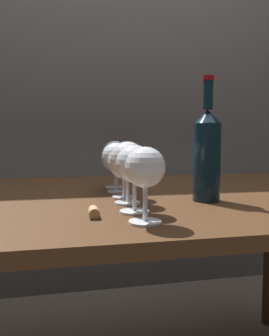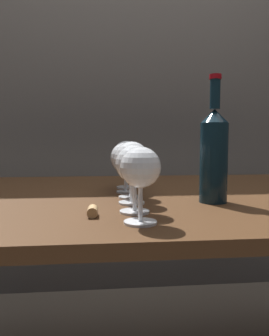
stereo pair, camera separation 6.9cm
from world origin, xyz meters
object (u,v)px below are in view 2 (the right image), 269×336
at_px(wine_glass_merlot, 132,160).
at_px(wine_bottle, 214,153).
at_px(wine_glass_pinot, 134,166).
at_px(wine_glass_rose, 140,170).
at_px(wine_glass_chardonnay, 131,163).
at_px(cork, 92,211).
at_px(wine_glass_port, 125,159).
at_px(wine_glass_cabernet, 126,154).

relative_size(wine_glass_merlot, wine_bottle, 0.48).
bearing_deg(wine_glass_pinot, wine_bottle, 25.30).
height_order(wine_glass_rose, wine_glass_pinot, wine_glass_pinot).
distance_m(wine_glass_chardonnay, cork, 0.25).
height_order(wine_glass_port, wine_bottle, wine_bottle).
distance_m(wine_glass_port, wine_bottle, 0.28).
relative_size(wine_glass_rose, wine_glass_merlot, 0.94).
bearing_deg(wine_glass_rose, wine_glass_cabernet, 89.12).
height_order(wine_glass_merlot, cork, wine_glass_merlot).
height_order(wine_glass_rose, wine_glass_port, wine_glass_port).
xyz_separation_m(wine_glass_rose, wine_glass_pinot, (-0.00, 0.09, 0.00)).
bearing_deg(wine_glass_merlot, cork, -126.32).
bearing_deg(wine_glass_rose, wine_glass_chardonnay, 88.85).
xyz_separation_m(wine_glass_port, cork, (-0.09, -0.31, -0.09)).
relative_size(wine_glass_port, cork, 3.65).
xyz_separation_m(wine_glass_pinot, cork, (-0.09, -0.03, -0.09)).
xyz_separation_m(wine_glass_rose, wine_glass_cabernet, (0.01, 0.47, 0.01)).
distance_m(wine_glass_merlot, wine_glass_cabernet, 0.27).
bearing_deg(wine_glass_chardonnay, wine_glass_pinot, -92.37).
xyz_separation_m(wine_glass_merlot, wine_glass_chardonnay, (0.00, 0.08, -0.01)).
bearing_deg(wine_glass_cabernet, wine_glass_pinot, -91.41).
xyz_separation_m(wine_glass_rose, wine_glass_merlot, (0.00, 0.20, 0.01)).
relative_size(wine_glass_rose, wine_glass_port, 0.96).
height_order(wine_glass_rose, wine_bottle, wine_bottle).
bearing_deg(wine_glass_port, wine_glass_pinot, -89.92).
relative_size(wine_glass_rose, wine_bottle, 0.45).
relative_size(wine_glass_pinot, wine_glass_merlot, 0.95).
xyz_separation_m(wine_glass_pinot, wine_bottle, (0.21, 0.10, 0.02)).
height_order(wine_glass_chardonnay, cork, wine_glass_chardonnay).
height_order(wine_glass_chardonnay, wine_bottle, wine_bottle).
bearing_deg(wine_glass_pinot, wine_glass_rose, -88.73).
xyz_separation_m(wine_glass_rose, wine_glass_port, (-0.00, 0.37, 0.00)).
bearing_deg(wine_glass_rose, cork, 144.11).
distance_m(wine_glass_rose, wine_bottle, 0.29).
bearing_deg(wine_glass_pinot, wine_glass_cabernet, 88.59).
bearing_deg(cork, wine_bottle, 22.57).
bearing_deg(wine_glass_cabernet, cork, -104.07).
distance_m(wine_glass_pinot, wine_glass_cabernet, 0.37).
bearing_deg(cork, wine_glass_chardonnay, 64.67).
relative_size(wine_glass_merlot, cork, 3.74).
bearing_deg(wine_glass_rose, wine_glass_merlot, 89.76).
bearing_deg(wine_bottle, wine_glass_chardonnay, 158.37).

